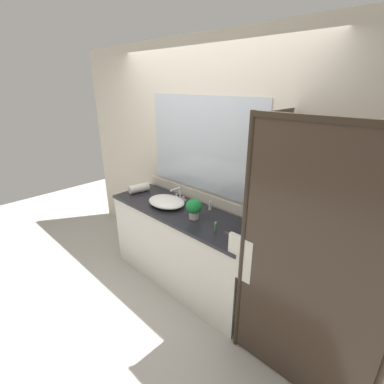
# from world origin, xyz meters

# --- Properties ---
(ground_plane) EXTENTS (8.00, 8.00, 0.00)m
(ground_plane) POSITION_xyz_m (0.00, 0.00, 0.00)
(ground_plane) COLOR #B7B2A8
(wall_back_with_mirror) EXTENTS (4.40, 0.06, 2.60)m
(wall_back_with_mirror) POSITION_xyz_m (0.00, 0.34, 1.31)
(wall_back_with_mirror) COLOR beige
(wall_back_with_mirror) RESTS_ON ground_plane
(vanity_cabinet) EXTENTS (1.80, 0.58, 0.90)m
(vanity_cabinet) POSITION_xyz_m (0.00, 0.01, 0.45)
(vanity_cabinet) COLOR silver
(vanity_cabinet) RESTS_ON ground_plane
(shower_enclosure) EXTENTS (1.20, 0.59, 2.00)m
(shower_enclosure) POSITION_xyz_m (1.27, -0.19, 1.02)
(shower_enclosure) COLOR #2D2319
(shower_enclosure) RESTS_ON ground_plane
(sink_basin) EXTENTS (0.45, 0.34, 0.08)m
(sink_basin) POSITION_xyz_m (-0.22, -0.02, 0.94)
(sink_basin) COLOR white
(sink_basin) RESTS_ON vanity_cabinet
(faucet) EXTENTS (0.17, 0.16, 0.16)m
(faucet) POSITION_xyz_m (-0.22, 0.17, 0.96)
(faucet) COLOR silver
(faucet) RESTS_ON vanity_cabinet
(potted_plant) EXTENTS (0.16, 0.16, 0.21)m
(potted_plant) POSITION_xyz_m (0.22, -0.05, 1.02)
(potted_plant) COLOR beige
(potted_plant) RESTS_ON vanity_cabinet
(amenity_bottle_shampoo) EXTENTS (0.03, 0.03, 0.09)m
(amenity_bottle_shampoo) POSITION_xyz_m (0.79, 0.05, 0.94)
(amenity_bottle_shampoo) COLOR silver
(amenity_bottle_shampoo) RESTS_ON vanity_cabinet
(amenity_bottle_lotion) EXTENTS (0.02, 0.02, 0.10)m
(amenity_bottle_lotion) POSITION_xyz_m (0.55, -0.10, 0.95)
(amenity_bottle_lotion) COLOR #4C7056
(amenity_bottle_lotion) RESTS_ON vanity_cabinet
(amenity_bottle_body_wash) EXTENTS (0.03, 0.03, 0.10)m
(amenity_bottle_body_wash) POSITION_xyz_m (0.20, 0.22, 0.95)
(amenity_bottle_body_wash) COLOR silver
(amenity_bottle_body_wash) RESTS_ON vanity_cabinet
(rolled_towel_near_edge) EXTENTS (0.15, 0.26, 0.10)m
(rolled_towel_near_edge) POSITION_xyz_m (-0.76, -0.00, 0.95)
(rolled_towel_near_edge) COLOR silver
(rolled_towel_near_edge) RESTS_ON vanity_cabinet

